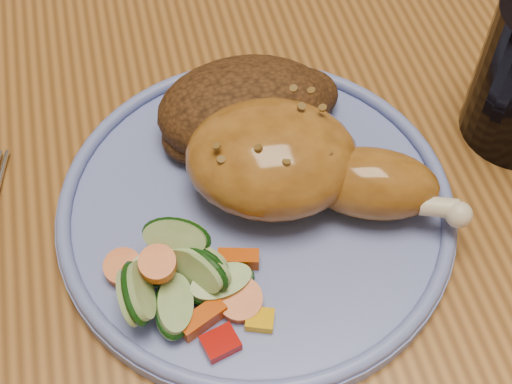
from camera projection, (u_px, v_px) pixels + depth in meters
dining_table at (317, 200)px, 0.61m from camera, size 0.90×1.40×0.75m
plate at (256, 209)px, 0.50m from camera, size 0.28×0.28×0.01m
plate_rim at (256, 200)px, 0.49m from camera, size 0.27×0.27×0.01m
chicken_leg at (296, 164)px, 0.48m from camera, size 0.19×0.14×0.06m
rice_pilaf at (248, 109)px, 0.52m from camera, size 0.14×0.09×0.06m
vegetable_pile at (184, 277)px, 0.44m from camera, size 0.10×0.10×0.05m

